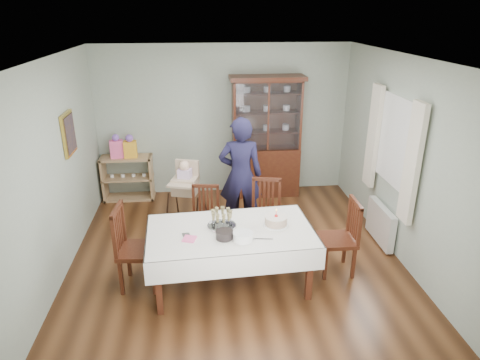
{
  "coord_description": "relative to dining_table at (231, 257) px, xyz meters",
  "views": [
    {
      "loc": [
        -0.46,
        -5.05,
        3.24
      ],
      "look_at": [
        0.07,
        0.2,
        1.12
      ],
      "focal_mm": 32.0,
      "sensor_mm": 36.0,
      "label": 1
    }
  ],
  "objects": [
    {
      "name": "floor",
      "position": [
        0.12,
        0.52,
        -0.38
      ],
      "size": [
        5.0,
        5.0,
        0.0
      ],
      "primitive_type": "plane",
      "color": "#593319",
      "rests_on": "ground"
    },
    {
      "name": "room_shell",
      "position": [
        0.12,
        1.05,
        1.32
      ],
      "size": [
        5.0,
        5.0,
        5.0
      ],
      "color": "#9EAA99",
      "rests_on": "floor"
    },
    {
      "name": "dining_table",
      "position": [
        0.0,
        0.0,
        0.0
      ],
      "size": [
        2.06,
        1.26,
        0.76
      ],
      "rotation": [
        0.0,
        0.0,
        0.05
      ],
      "color": "#482412",
      "rests_on": "floor"
    },
    {
      "name": "china_cabinet",
      "position": [
        0.87,
        2.78,
        0.74
      ],
      "size": [
        1.3,
        0.48,
        2.18
      ],
      "color": "#482412",
      "rests_on": "floor"
    },
    {
      "name": "sideboard",
      "position": [
        -1.63,
        2.8,
        0.02
      ],
      "size": [
        0.9,
        0.38,
        0.8
      ],
      "color": "tan",
      "rests_on": "floor"
    },
    {
      "name": "picture_frame",
      "position": [
        -2.1,
        1.32,
        1.27
      ],
      "size": [
        0.04,
        0.48,
        0.58
      ],
      "primitive_type": "cube",
      "color": "gold",
      "rests_on": "room_shell"
    },
    {
      "name": "window",
      "position": [
        2.34,
        0.82,
        1.17
      ],
      "size": [
        0.04,
        1.02,
        1.22
      ],
      "primitive_type": "cube",
      "color": "white",
      "rests_on": "room_shell"
    },
    {
      "name": "curtain_left",
      "position": [
        2.28,
        0.2,
        1.07
      ],
      "size": [
        0.07,
        0.3,
        1.55
      ],
      "primitive_type": "cube",
      "color": "silver",
      "rests_on": "room_shell"
    },
    {
      "name": "curtain_right",
      "position": [
        2.28,
        1.44,
        1.07
      ],
      "size": [
        0.07,
        0.3,
        1.55
      ],
      "primitive_type": "cube",
      "color": "silver",
      "rests_on": "room_shell"
    },
    {
      "name": "radiator",
      "position": [
        2.28,
        0.82,
        -0.08
      ],
      "size": [
        0.1,
        0.8,
        0.55
      ],
      "primitive_type": "cube",
      "color": "white",
      "rests_on": "floor"
    },
    {
      "name": "chair_far_left",
      "position": [
        -0.29,
        0.94,
        -0.11
      ],
      "size": [
        0.46,
        0.46,
        0.91
      ],
      "rotation": [
        0.0,
        0.0,
        -0.14
      ],
      "color": "#482412",
      "rests_on": "floor"
    },
    {
      "name": "chair_far_right",
      "position": [
        0.57,
        0.91,
        -0.09
      ],
      "size": [
        0.53,
        0.53,
        0.98
      ],
      "rotation": [
        0.0,
        0.0,
        -0.22
      ],
      "color": "#482412",
      "rests_on": "floor"
    },
    {
      "name": "chair_end_left",
      "position": [
        -1.14,
        0.09,
        -0.07
      ],
      "size": [
        0.52,
        0.52,
        1.07
      ],
      "rotation": [
        0.0,
        0.0,
        1.48
      ],
      "color": "#482412",
      "rests_on": "floor"
    },
    {
      "name": "chair_end_right",
      "position": [
        1.41,
        0.15,
        -0.09
      ],
      "size": [
        0.46,
        0.46,
        1.0
      ],
      "rotation": [
        0.0,
        0.0,
        -1.58
      ],
      "color": "#482412",
      "rests_on": "floor"
    },
    {
      "name": "woman",
      "position": [
        0.27,
        1.44,
        0.51
      ],
      "size": [
        0.69,
        0.48,
        1.8
      ],
      "primitive_type": "imported",
      "rotation": [
        0.0,
        0.0,
        3.06
      ],
      "color": "black",
      "rests_on": "floor"
    },
    {
      "name": "high_chair",
      "position": [
        -0.57,
        1.58,
        0.05
      ],
      "size": [
        0.61,
        0.61,
        1.11
      ],
      "rotation": [
        0.0,
        0.0,
        -0.29
      ],
      "color": "black",
      "rests_on": "floor"
    },
    {
      "name": "champagne_tray",
      "position": [
        -0.1,
        0.1,
        0.45
      ],
      "size": [
        0.36,
        0.36,
        0.22
      ],
      "color": "silver",
      "rests_on": "dining_table"
    },
    {
      "name": "birthday_cake",
      "position": [
        0.57,
        0.07,
        0.43
      ],
      "size": [
        0.32,
        0.32,
        0.22
      ],
      "color": "white",
      "rests_on": "dining_table"
    },
    {
      "name": "plate_stack_dark",
      "position": [
        -0.08,
        -0.19,
        0.42
      ],
      "size": [
        0.22,
        0.22,
        0.1
      ],
      "primitive_type": "cylinder",
      "rotation": [
        0.0,
        0.0,
        -0.09
      ],
      "color": "black",
      "rests_on": "dining_table"
    },
    {
      "name": "plate_stack_white",
      "position": [
        0.13,
        -0.25,
        0.43
      ],
      "size": [
        0.25,
        0.25,
        0.1
      ],
      "primitive_type": "cylinder",
      "rotation": [
        0.0,
        0.0,
        0.05
      ],
      "color": "white",
      "rests_on": "dining_table"
    },
    {
      "name": "napkin_stack",
      "position": [
        -0.49,
        -0.18,
        0.39
      ],
      "size": [
        0.18,
        0.18,
        0.02
      ],
      "primitive_type": "cube",
      "rotation": [
        0.0,
        0.0,
        -0.3
      ],
      "color": "#FF5D9C",
      "rests_on": "dining_table"
    },
    {
      "name": "cutlery",
      "position": [
        -0.56,
        -0.1,
        0.38
      ],
      "size": [
        0.14,
        0.18,
        0.01
      ],
      "primitive_type": null,
      "rotation": [
        0.0,
        0.0,
        0.23
      ],
      "color": "silver",
      "rests_on": "dining_table"
    },
    {
      "name": "cake_knife",
      "position": [
        0.35,
        -0.25,
        0.38
      ],
      "size": [
        0.25,
        0.06,
        0.01
      ],
      "primitive_type": "cube",
      "rotation": [
        0.0,
        0.0,
        -0.14
      ],
      "color": "silver",
      "rests_on": "dining_table"
    },
    {
      "name": "gift_bag_pink",
      "position": [
        -1.77,
        2.78,
        0.6
      ],
      "size": [
        0.25,
        0.18,
        0.42
      ],
      "color": "#FF5D9C",
      "rests_on": "sideboard"
    },
    {
      "name": "gift_bag_orange",
      "position": [
        -1.54,
        2.78,
        0.6
      ],
      "size": [
        0.23,
        0.17,
        0.41
      ],
      "color": "yellow",
      "rests_on": "sideboard"
    }
  ]
}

